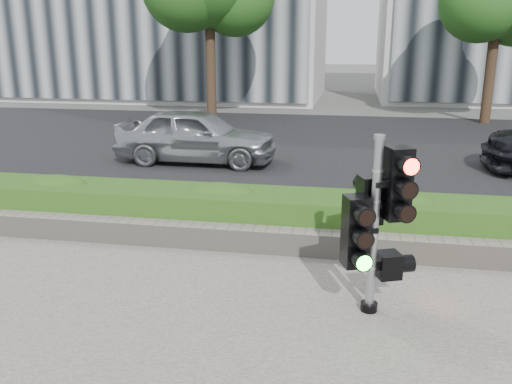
{
  "coord_description": "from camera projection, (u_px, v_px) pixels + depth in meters",
  "views": [
    {
      "loc": [
        0.78,
        -5.37,
        3.03
      ],
      "look_at": [
        -0.3,
        0.6,
        1.29
      ],
      "focal_mm": 38.0,
      "sensor_mm": 36.0,
      "label": 1
    }
  ],
  "objects": [
    {
      "name": "traffic_signal",
      "position": [
        376.0,
        216.0,
        5.9
      ],
      "size": [
        0.74,
        0.65,
        2.03
      ],
      "rotation": [
        0.0,
        0.0,
        0.37
      ],
      "color": "black",
      "rests_on": "sidewalk"
    },
    {
      "name": "hedge",
      "position": [
        297.0,
        216.0,
        8.36
      ],
      "size": [
        12.0,
        1.0,
        0.68
      ],
      "primitive_type": "cube",
      "color": "#4C8F2C",
      "rests_on": "sidewalk"
    },
    {
      "name": "road",
      "position": [
        324.0,
        147.0,
        15.51
      ],
      "size": [
        60.0,
        13.0,
        0.02
      ],
      "primitive_type": "cube",
      "color": "black",
      "rests_on": "ground"
    },
    {
      "name": "stone_wall",
      "position": [
        292.0,
        241.0,
        7.79
      ],
      "size": [
        12.0,
        0.32,
        0.34
      ],
      "primitive_type": "cube",
      "color": "gray",
      "rests_on": "sidewalk"
    },
    {
      "name": "curb",
      "position": [
        301.0,
        222.0,
        9.01
      ],
      "size": [
        60.0,
        0.25,
        0.12
      ],
      "primitive_type": "cube",
      "color": "gray",
      "rests_on": "ground"
    },
    {
      "name": "ground",
      "position": [
        273.0,
        319.0,
        6.05
      ],
      "size": [
        120.0,
        120.0,
        0.0
      ],
      "primitive_type": "plane",
      "color": "#51514C",
      "rests_on": "ground"
    },
    {
      "name": "car_silver",
      "position": [
        196.0,
        136.0,
        13.36
      ],
      "size": [
        3.99,
        1.67,
        1.35
      ],
      "primitive_type": "imported",
      "rotation": [
        0.0,
        0.0,
        1.55
      ],
      "color": "#9EA1A5",
      "rests_on": "road"
    }
  ]
}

